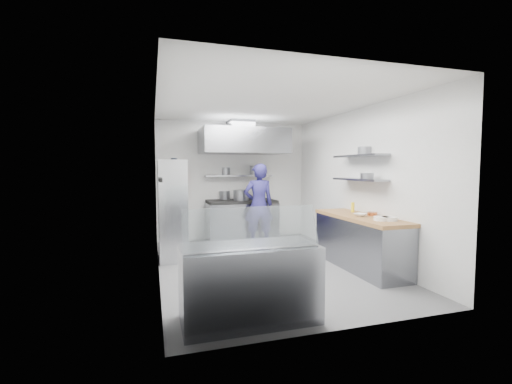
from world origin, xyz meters
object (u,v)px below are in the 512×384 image
object	(u,v)px
gas_range	(241,222)
wire_rack	(172,210)
chef	(259,205)
display_case	(249,283)

from	to	relation	value
gas_range	wire_rack	xyz separation A→B (m)	(-1.63, -1.16, 0.48)
gas_range	chef	distance (m)	0.77
chef	wire_rack	size ratio (longest dim) A/B	0.97
wire_rack	display_case	size ratio (longest dim) A/B	1.23
display_case	gas_range	bearing A→B (deg)	76.73
gas_range	wire_rack	size ratio (longest dim) A/B	0.86
wire_rack	display_case	world-z (taller)	wire_rack
chef	wire_rack	world-z (taller)	wire_rack
wire_rack	display_case	bearing A→B (deg)	-77.28
chef	display_case	size ratio (longest dim) A/B	1.20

